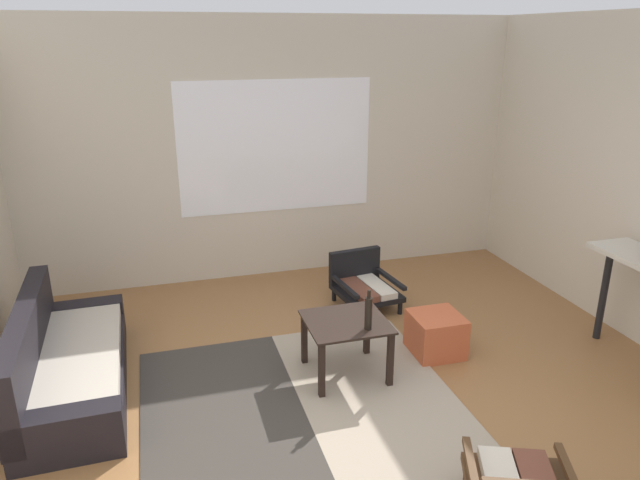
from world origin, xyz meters
name	(u,v)px	position (x,y,z in m)	size (l,w,h in m)	color
ground_plane	(379,439)	(0.00, 0.00, 0.00)	(7.80, 7.80, 0.00)	olive
far_wall_with_window	(275,150)	(0.00, 3.06, 1.35)	(5.60, 0.13, 2.70)	beige
area_rug	(303,407)	(-0.39, 0.48, 0.01)	(2.21, 2.13, 0.01)	#38332D
couch	(66,365)	(-2.00, 1.16, 0.22)	(0.74, 1.80, 0.69)	black
coffee_table	(346,331)	(0.04, 0.81, 0.37)	(0.61, 0.57, 0.46)	black
armchair_by_window	(363,283)	(0.61, 1.95, 0.22)	(0.60, 0.66, 0.50)	black
ottoman_orange	(436,334)	(0.86, 0.91, 0.17)	(0.40, 0.40, 0.34)	#BC5633
glass_bottle	(368,313)	(0.15, 0.64, 0.59)	(0.06, 0.06, 0.31)	black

